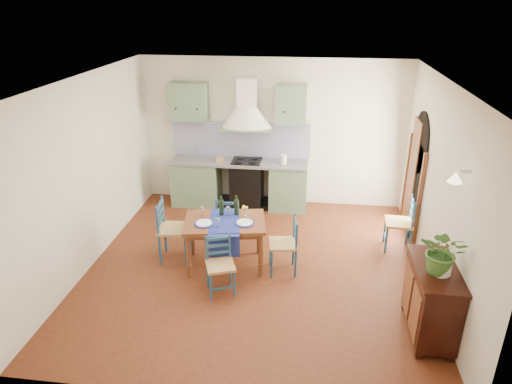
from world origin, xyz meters
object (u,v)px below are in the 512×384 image
chair_near (220,265)px  potted_plant (443,252)px  sideboard (431,298)px  dining_table (225,226)px

chair_near → potted_plant: 2.86m
potted_plant → sideboard: bearing=91.9°
sideboard → potted_plant: bearing=-88.1°
chair_near → sideboard: size_ratio=0.77×
sideboard → potted_plant: 0.71m
potted_plant → dining_table: bearing=154.4°
dining_table → potted_plant: 3.06m
dining_table → chair_near: bearing=-85.6°
chair_near → potted_plant: size_ratio=1.48×
sideboard → potted_plant: (0.00, -0.10, 0.70)m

